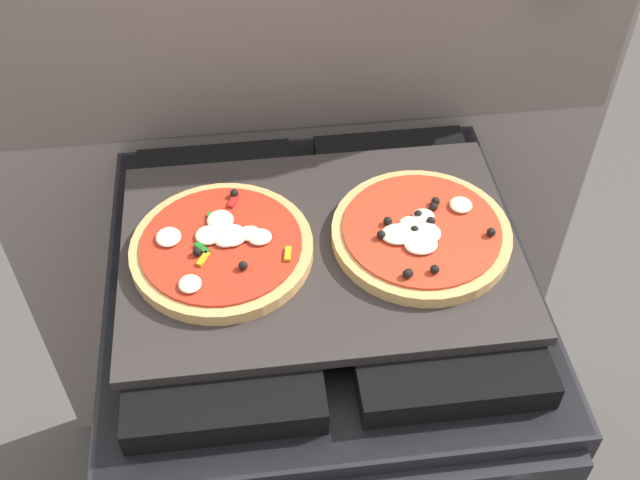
{
  "coord_description": "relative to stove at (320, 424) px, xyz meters",
  "views": [
    {
      "loc": [
        -0.09,
        -0.71,
        1.68
      ],
      "look_at": [
        0.0,
        0.0,
        0.93
      ],
      "focal_mm": 43.25,
      "sensor_mm": 36.0,
      "label": 1
    }
  ],
  "objects": [
    {
      "name": "kitchen_backsplash",
      "position": [
        0.0,
        0.34,
        0.34
      ],
      "size": [
        1.1,
        0.09,
        1.55
      ],
      "color": "gray",
      "rests_on": "ground_plane"
    },
    {
      "name": "baking_tray",
      "position": [
        0.0,
        0.0,
        0.46
      ],
      "size": [
        0.54,
        0.38,
        0.02
      ],
      "primitive_type": "cube",
      "color": "#2D2826",
      "rests_on": "stove"
    },
    {
      "name": "pizza_right",
      "position": [
        0.14,
        -0.0,
        0.48
      ],
      "size": [
        0.24,
        0.24,
        0.03
      ],
      "color": "tan",
      "rests_on": "baking_tray"
    },
    {
      "name": "stove",
      "position": [
        0.0,
        0.0,
        0.0
      ],
      "size": [
        0.6,
        0.64,
        0.9
      ],
      "color": "black",
      "rests_on": "ground_plane"
    },
    {
      "name": "pizza_left",
      "position": [
        -0.13,
        0.0,
        0.48
      ],
      "size": [
        0.24,
        0.24,
        0.03
      ],
      "color": "tan",
      "rests_on": "baking_tray"
    }
  ]
}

